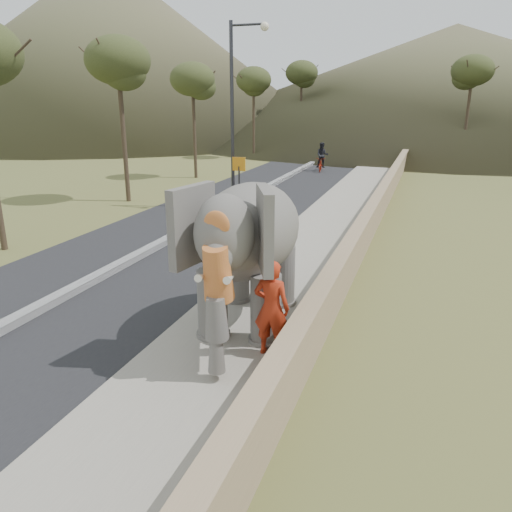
# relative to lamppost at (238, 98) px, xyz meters

# --- Properties ---
(ground) EXTENTS (160.00, 160.00, 0.00)m
(ground) POSITION_rel_lamppost_xyz_m (4.69, -15.70, -4.87)
(ground) COLOR olive
(ground) RESTS_ON ground
(road) EXTENTS (7.00, 120.00, 0.03)m
(road) POSITION_rel_lamppost_xyz_m (-0.31, -5.70, -4.86)
(road) COLOR black
(road) RESTS_ON ground
(median) EXTENTS (0.35, 120.00, 0.22)m
(median) POSITION_rel_lamppost_xyz_m (-0.31, -5.70, -4.76)
(median) COLOR black
(median) RESTS_ON ground
(walkway) EXTENTS (3.00, 120.00, 0.15)m
(walkway) POSITION_rel_lamppost_xyz_m (4.69, -5.70, -4.80)
(walkway) COLOR #9E9687
(walkway) RESTS_ON ground
(parapet) EXTENTS (0.30, 120.00, 1.10)m
(parapet) POSITION_rel_lamppost_xyz_m (6.34, -5.70, -4.32)
(parapet) COLOR tan
(parapet) RESTS_ON ground
(lamppost) EXTENTS (1.76, 0.36, 8.00)m
(lamppost) POSITION_rel_lamppost_xyz_m (0.00, 0.00, 0.00)
(lamppost) COLOR #29292D
(lamppost) RESTS_ON ground
(signboard) EXTENTS (0.60, 0.08, 2.40)m
(signboard) POSITION_rel_lamppost_xyz_m (0.19, -0.51, -3.23)
(signboard) COLOR #2D2D33
(signboard) RESTS_ON ground
(hill_left) EXTENTS (60.00, 60.00, 22.00)m
(hill_left) POSITION_rel_lamppost_xyz_m (-33.31, 39.30, 6.13)
(hill_left) COLOR brown
(hill_left) RESTS_ON ground
(hill_far) EXTENTS (80.00, 80.00, 14.00)m
(hill_far) POSITION_rel_lamppost_xyz_m (9.69, 54.30, 2.13)
(hill_far) COLOR brown
(hill_far) RESTS_ON ground
(elephant_and_man) EXTENTS (2.77, 4.71, 3.24)m
(elephant_and_man) POSITION_rel_lamppost_xyz_m (4.71, -11.57, -3.11)
(elephant_and_man) COLOR slate
(elephant_and_man) RESTS_ON ground
(motorcyclist) EXTENTS (1.01, 1.91, 1.97)m
(motorcyclist) POSITION_rel_lamppost_xyz_m (1.07, 12.92, -4.11)
(motorcyclist) COLOR maroon
(motorcyclist) RESTS_ON ground
(trees) EXTENTS (47.43, 43.58, 8.72)m
(trees) POSITION_rel_lamppost_xyz_m (6.68, 13.96, -1.07)
(trees) COLOR #473828
(trees) RESTS_ON ground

